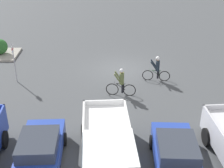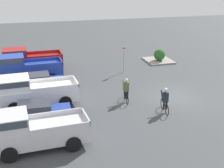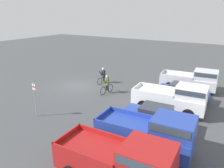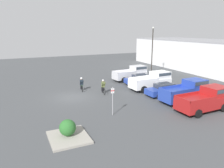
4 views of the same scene
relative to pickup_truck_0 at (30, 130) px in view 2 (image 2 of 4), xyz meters
The scene contains 12 objects.
ground_plane 11.41m from the pickup_truck_0, 65.84° to the right, with size 80.00×80.00×0.00m, color #424447.
pickup_truck_0 is the anchor object (origin of this frame).
sedan_0 2.87m from the pickup_truck_0, ahead, with size 2.10×4.41×1.40m.
pickup_truck_1 5.61m from the pickup_truck_0, ahead, with size 2.45×5.44×2.21m.
sedan_1 8.46m from the pickup_truck_0, ahead, with size 2.03×4.42×1.41m.
pickup_truck_2 11.21m from the pickup_truck_0, ahead, with size 2.38×5.26×2.27m.
pickup_truck_3 14.01m from the pickup_truck_0, ahead, with size 2.41×5.34×2.20m.
cyclist_0 8.25m from the pickup_truck_0, 54.34° to the right, with size 1.78×0.51×1.74m.
cyclist_1 8.98m from the pickup_truck_0, 74.24° to the right, with size 1.79×0.51×1.71m.
fire_lane_sign 14.31m from the pickup_truck_0, 36.76° to the right, with size 0.06×0.30×2.58m.
curb_island 19.27m from the pickup_truck_0, 43.09° to the right, with size 2.94×2.66×0.15m, color gray.
shrub 19.13m from the pickup_truck_0, 43.46° to the right, with size 1.17×1.17×1.17m.
Camera 2 is at (-19.55, 10.01, 8.78)m, focal length 50.00 mm.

